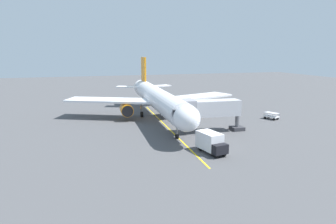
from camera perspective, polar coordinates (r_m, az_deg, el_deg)
ground_plane at (r=60.16m, az=-3.08°, el=-1.16°), size 220.00×220.00×0.00m
apron_lead_in_line at (r=53.31m, az=-0.21°, el=-2.74°), size 2.23×39.96×0.01m
airplane at (r=58.47m, az=-1.97°, el=2.48°), size 34.76×40.33×11.50m
jet_bridge at (r=49.32m, az=6.91°, el=0.51°), size 11.47×3.41×5.40m
ground_crew_marshaller at (r=43.19m, az=6.56°, el=-4.94°), size 0.47×0.42×1.71m
ground_crew_wing_walker at (r=65.56m, az=-4.93°, el=0.63°), size 0.41×0.27×1.71m
baggage_cart_near_nose at (r=62.36m, az=18.55°, el=-0.67°), size 2.30×2.93×1.27m
box_truck_portside at (r=39.91m, az=7.98°, el=-5.58°), size 2.78×4.89×2.62m
baggage_cart_starboard_side at (r=73.66m, az=2.66°, el=1.64°), size 2.20×2.91×1.27m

